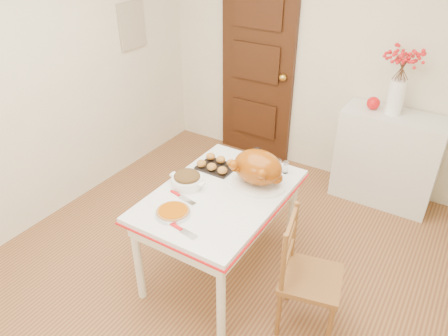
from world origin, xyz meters
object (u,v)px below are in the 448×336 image
Objects in this scene: sideboard at (387,158)px; chair_oak at (312,276)px; turkey_platter at (258,169)px; pumpkin_pie at (173,212)px; kitchen_table at (221,233)px.

sideboard is 1.04× the size of chair_oak.
pumpkin_pie is at bearing -110.94° from turkey_platter.
turkey_platter is at bearing -113.70° from sideboard.
pumpkin_pie is at bearing 93.13° from chair_oak.
chair_oak is at bearing -91.02° from sideboard.
turkey_platter is (-0.64, -1.45, 0.43)m from sideboard.
chair_oak is (-0.03, -1.80, -0.02)m from sideboard.
pumpkin_pie is at bearing -108.53° from kitchen_table.
pumpkin_pie is (-0.13, -0.38, 0.40)m from kitchen_table.
kitchen_table is at bearing -121.80° from turkey_platter.
chair_oak reaches higher than kitchen_table.
turkey_platter is (0.17, 0.23, 0.51)m from kitchen_table.
pumpkin_pie is (-0.91, -0.26, 0.33)m from chair_oak.
turkey_platter reaches higher than sideboard.
sideboard reaches higher than kitchen_table.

